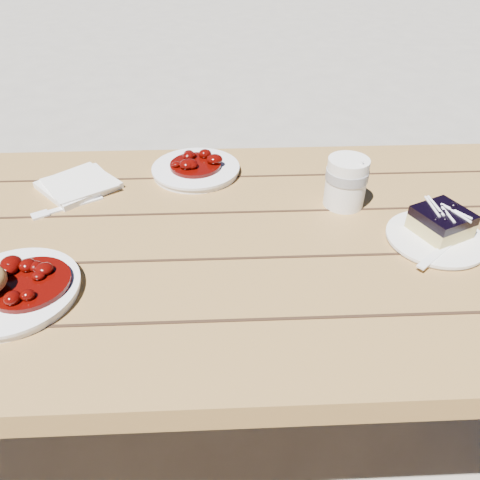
{
  "coord_description": "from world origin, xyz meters",
  "views": [
    {
      "loc": [
        0.08,
        -0.77,
        1.3
      ],
      "look_at": [
        0.11,
        -0.1,
        0.81
      ],
      "focal_mm": 35.0,
      "sensor_mm": 36.0,
      "label": 1
    }
  ],
  "objects_px": {
    "second_plate": "(196,170)",
    "main_plate": "(13,292)",
    "blueberry_cake": "(442,221)",
    "picnic_table": "(190,294)",
    "dessert_plate": "(436,239)",
    "coffee_cup": "(346,182)"
  },
  "relations": [
    {
      "from": "picnic_table",
      "to": "main_plate",
      "type": "relative_size",
      "value": 9.09
    },
    {
      "from": "blueberry_cake",
      "to": "coffee_cup",
      "type": "bearing_deg",
      "value": 116.68
    },
    {
      "from": "second_plate",
      "to": "dessert_plate",
      "type": "bearing_deg",
      "value": -32.29
    },
    {
      "from": "blueberry_cake",
      "to": "second_plate",
      "type": "height_order",
      "value": "blueberry_cake"
    },
    {
      "from": "main_plate",
      "to": "blueberry_cake",
      "type": "xyz_separation_m",
      "value": [
        0.79,
        0.14,
        0.03
      ]
    },
    {
      "from": "dessert_plate",
      "to": "coffee_cup",
      "type": "bearing_deg",
      "value": 136.52
    },
    {
      "from": "main_plate",
      "to": "blueberry_cake",
      "type": "relative_size",
      "value": 1.77
    },
    {
      "from": "picnic_table",
      "to": "dessert_plate",
      "type": "relative_size",
      "value": 10.71
    },
    {
      "from": "picnic_table",
      "to": "dessert_plate",
      "type": "bearing_deg",
      "value": -4.69
    },
    {
      "from": "main_plate",
      "to": "second_plate",
      "type": "relative_size",
      "value": 1.05
    },
    {
      "from": "main_plate",
      "to": "coffee_cup",
      "type": "height_order",
      "value": "coffee_cup"
    },
    {
      "from": "dessert_plate",
      "to": "main_plate",
      "type": "bearing_deg",
      "value": -171.07
    },
    {
      "from": "picnic_table",
      "to": "blueberry_cake",
      "type": "relative_size",
      "value": 16.08
    },
    {
      "from": "dessert_plate",
      "to": "blueberry_cake",
      "type": "height_order",
      "value": "blueberry_cake"
    },
    {
      "from": "blueberry_cake",
      "to": "second_plate",
      "type": "bearing_deg",
      "value": 124.79
    },
    {
      "from": "blueberry_cake",
      "to": "second_plate",
      "type": "relative_size",
      "value": 0.59
    },
    {
      "from": "main_plate",
      "to": "second_plate",
      "type": "xyz_separation_m",
      "value": [
        0.3,
        0.43,
        0.0
      ]
    },
    {
      "from": "second_plate",
      "to": "main_plate",
      "type": "bearing_deg",
      "value": -124.84
    },
    {
      "from": "dessert_plate",
      "to": "blueberry_cake",
      "type": "distance_m",
      "value": 0.04
    },
    {
      "from": "picnic_table",
      "to": "second_plate",
      "type": "distance_m",
      "value": 0.31
    },
    {
      "from": "main_plate",
      "to": "dessert_plate",
      "type": "distance_m",
      "value": 0.79
    },
    {
      "from": "main_plate",
      "to": "second_plate",
      "type": "height_order",
      "value": "same"
    }
  ]
}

